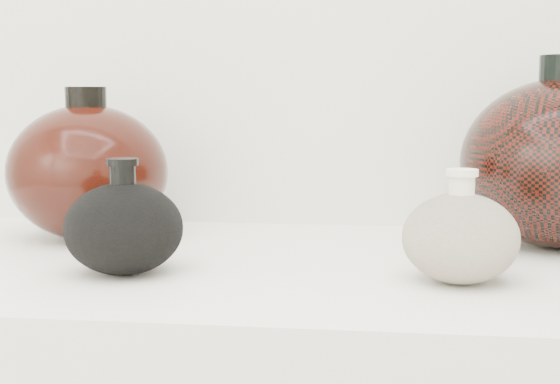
# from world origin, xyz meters

# --- Properties ---
(black_gourd_vase) EXTENTS (0.16, 0.16, 0.12)m
(black_gourd_vase) POSITION_xyz_m (-0.18, 0.87, 0.95)
(black_gourd_vase) COLOR black
(black_gourd_vase) RESTS_ON display_counter
(cream_gourd_vase) EXTENTS (0.13, 0.13, 0.11)m
(cream_gourd_vase) POSITION_xyz_m (0.16, 0.87, 0.95)
(cream_gourd_vase) COLOR beige
(cream_gourd_vase) RESTS_ON display_counter
(left_round_pot) EXTENTS (0.25, 0.25, 0.20)m
(left_round_pot) POSITION_xyz_m (-0.29, 1.05, 0.99)
(left_round_pot) COLOR black
(left_round_pot) RESTS_ON display_counter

